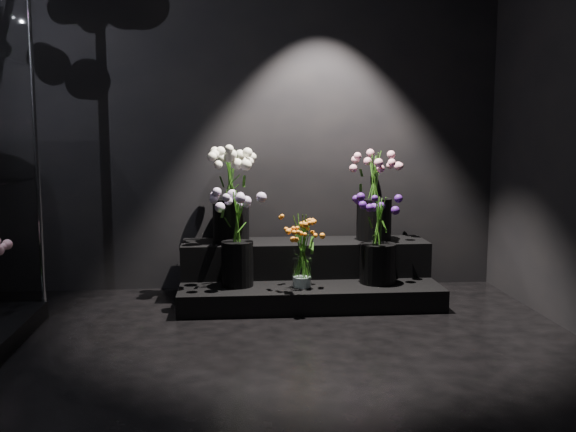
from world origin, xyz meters
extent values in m
plane|color=black|center=(0.00, 0.00, 0.00)|extent=(4.00, 4.00, 0.00)
plane|color=black|center=(0.00, 2.00, 1.40)|extent=(4.00, 0.00, 4.00)
plane|color=black|center=(0.00, -2.00, 1.40)|extent=(4.00, 0.00, 4.00)
cube|color=black|center=(0.46, 1.54, 0.08)|extent=(1.85, 0.82, 0.15)
cube|color=black|center=(0.46, 1.74, 0.28)|extent=(1.85, 0.41, 0.26)
cylinder|color=white|center=(0.40, 1.34, 0.26)|extent=(0.14, 0.14, 0.21)
cylinder|color=black|center=(-0.05, 1.41, 0.31)|extent=(0.22, 0.22, 0.32)
cylinder|color=black|center=(0.95, 1.41, 0.30)|extent=(0.26, 0.26, 0.29)
cylinder|color=black|center=(-0.09, 1.75, 0.57)|extent=(0.27, 0.27, 0.32)
cylinder|color=black|center=(0.99, 1.75, 0.57)|extent=(0.26, 0.26, 0.32)
camera|label=1|loc=(-0.08, -3.01, 1.24)|focal=40.00mm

